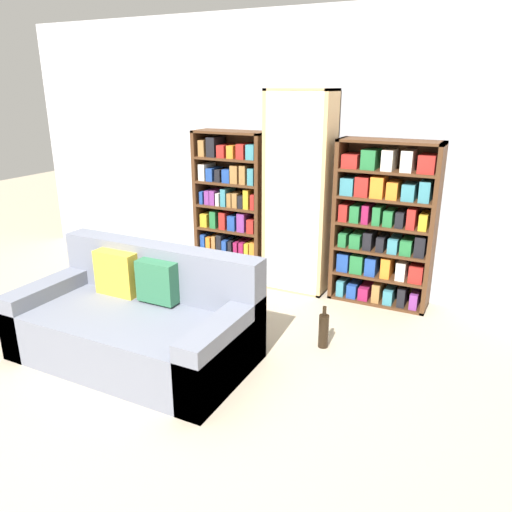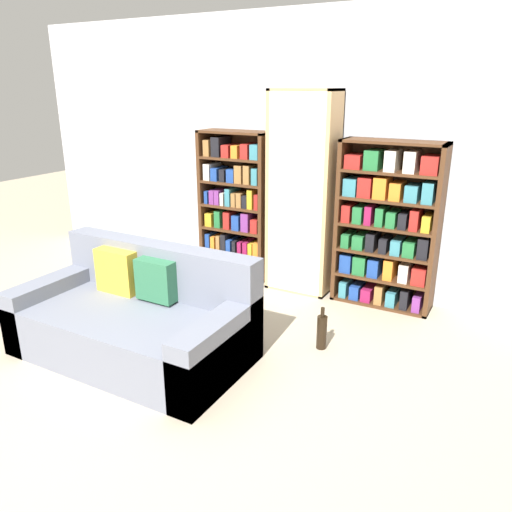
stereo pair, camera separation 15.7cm
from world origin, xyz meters
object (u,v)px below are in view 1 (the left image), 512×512
at_px(bookshelf_right, 384,225).
at_px(bookshelf_left, 232,207).
at_px(wine_bottle, 324,330).
at_px(couch, 137,322).
at_px(display_cabinet, 299,195).

bearing_deg(bookshelf_right, bookshelf_left, 179.99).
relative_size(bookshelf_left, wine_bottle, 4.42).
bearing_deg(wine_bottle, bookshelf_left, 142.61).
distance_m(couch, wine_bottle, 1.46).
bearing_deg(couch, wine_bottle, 31.23).
xyz_separation_m(display_cabinet, wine_bottle, (0.67, -1.09, -0.83)).
bearing_deg(couch, display_cabinet, 72.66).
xyz_separation_m(display_cabinet, bookshelf_right, (0.85, 0.02, -0.21)).
height_order(display_cabinet, wine_bottle, display_cabinet).
xyz_separation_m(bookshelf_left, wine_bottle, (1.44, -1.10, -0.62)).
relative_size(couch, bookshelf_right, 1.16).
bearing_deg(bookshelf_right, couch, -127.40).
height_order(couch, display_cabinet, display_cabinet).
distance_m(bookshelf_right, wine_bottle, 1.28).
bearing_deg(display_cabinet, bookshelf_left, 178.75).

